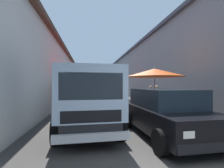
# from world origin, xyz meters

# --- Properties ---
(ground) EXTENTS (90.00, 90.00, 0.00)m
(ground) POSITION_xyz_m (13.50, 0.00, 0.00)
(ground) COLOR #3D3A38
(building_left_whitewash) EXTENTS (49.80, 7.50, 4.73)m
(building_left_whitewash) POSITION_xyz_m (15.75, 7.32, 2.37)
(building_left_whitewash) COLOR silver
(building_left_whitewash) RESTS_ON ground
(building_right_concrete) EXTENTS (49.80, 7.50, 6.30)m
(building_right_concrete) POSITION_xyz_m (15.75, -7.32, 3.16)
(building_right_concrete) COLOR gray
(building_right_concrete) RESTS_ON ground
(fruit_stall_far_left) EXTENTS (2.39, 2.39, 2.43)m
(fruit_stall_far_left) POSITION_xyz_m (17.02, -1.66, 1.82)
(fruit_stall_far_left) COLOR #9E9EA3
(fruit_stall_far_left) RESTS_ON ground
(fruit_stall_far_right) EXTENTS (2.72, 2.72, 2.35)m
(fruit_stall_far_right) POSITION_xyz_m (12.93, 2.89, 1.82)
(fruit_stall_far_right) COLOR #9E9EA3
(fruit_stall_far_right) RESTS_ON ground
(fruit_stall_mid_lane) EXTENTS (2.31, 2.31, 2.37)m
(fruit_stall_mid_lane) POSITION_xyz_m (8.86, 2.70, 1.75)
(fruit_stall_mid_lane) COLOR #9E9EA3
(fruit_stall_mid_lane) RESTS_ON ground
(fruit_stall_near_left) EXTENTS (2.81, 2.81, 2.45)m
(fruit_stall_near_left) POSITION_xyz_m (6.10, -1.36, 1.98)
(fruit_stall_near_left) COLOR #9E9EA3
(fruit_stall_near_left) RESTS_ON ground
(fruit_stall_near_right) EXTENTS (2.41, 2.41, 2.40)m
(fruit_stall_near_right) POSITION_xyz_m (18.72, 2.75, 1.80)
(fruit_stall_near_right) COLOR #9E9EA3
(fruit_stall_near_right) RESTS_ON ground
(hatchback_car) EXTENTS (3.98, 2.06, 1.45)m
(hatchback_car) POSITION_xyz_m (3.33, -0.61, 0.74)
(hatchback_car) COLOR black
(hatchback_car) RESTS_ON ground
(delivery_truck) EXTENTS (5.01, 2.19, 2.08)m
(delivery_truck) POSITION_xyz_m (3.68, 1.80, 1.04)
(delivery_truck) COLOR black
(delivery_truck) RESTS_ON ground
(vendor_by_crates) EXTENTS (0.61, 0.29, 1.54)m
(vendor_by_crates) POSITION_xyz_m (9.47, -2.47, 0.88)
(vendor_by_crates) COLOR navy
(vendor_by_crates) RESTS_ON ground
(vendor_in_shade) EXTENTS (0.63, 0.21, 1.56)m
(vendor_in_shade) POSITION_xyz_m (8.22, -2.37, 0.89)
(vendor_in_shade) COLOR navy
(vendor_in_shade) RESTS_ON ground
(plastic_stool) EXTENTS (0.30, 0.30, 0.43)m
(plastic_stool) POSITION_xyz_m (6.46, 2.10, 0.33)
(plastic_stool) COLOR #194CB2
(plastic_stool) RESTS_ON ground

